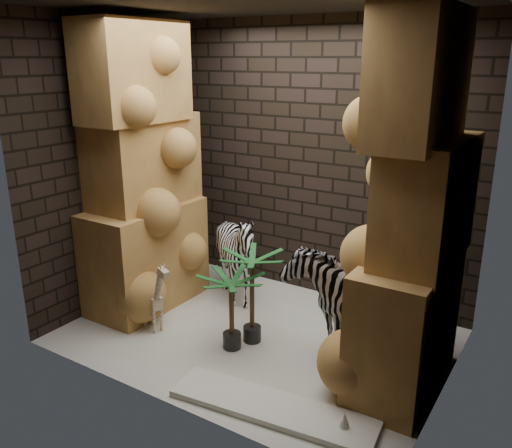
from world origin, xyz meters
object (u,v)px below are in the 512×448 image
Objects in this scene: zebra_left at (237,260)px; palm_back at (232,312)px; zebra_right at (343,278)px; palm_front at (252,297)px; surfboard at (272,408)px; giraffe_toy at (151,292)px.

palm_back is (0.52, -0.84, -0.12)m from zebra_left.
zebra_right reaches higher than palm_front.
zebra_left is at bearing 121.65° from palm_back.
zebra_left is 1.18× the size of palm_front.
palm_back is (-0.79, -0.67, -0.28)m from zebra_right.
zebra_left is 0.88m from palm_front.
zebra_left reaches higher than palm_back.
zebra_right is at bearing 83.61° from surfboard.
surfboard is (0.00, -1.26, -0.62)m from zebra_right.
zebra_right is at bearing 43.57° from giraffe_toy.
palm_front is (-0.70, -0.46, -0.19)m from zebra_right.
zebra_right is 1.64× the size of giraffe_toy.
surfboard is at bearing -48.80° from palm_front.
palm_back is at bearing -113.64° from palm_front.
palm_front is (0.61, -0.63, -0.03)m from zebra_left.
giraffe_toy is 1.02m from palm_front.
surfboard is (1.31, -1.43, -0.46)m from zebra_left.
zebra_right is at bearing 33.56° from palm_front.
zebra_left reaches higher than palm_front.
zebra_right is 1.75× the size of palm_back.
giraffe_toy is at bearing -161.37° from palm_front.
palm_back is (-0.09, -0.21, -0.08)m from palm_front.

